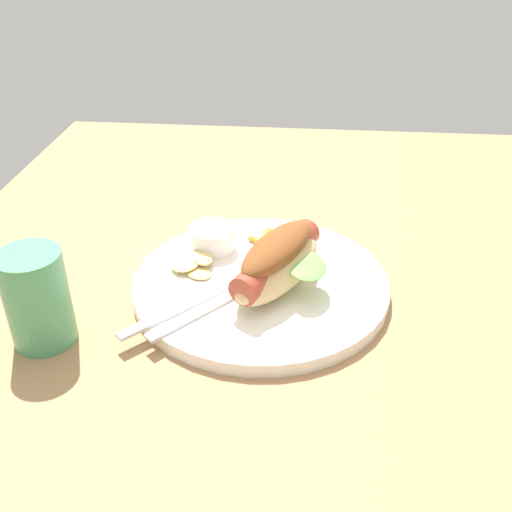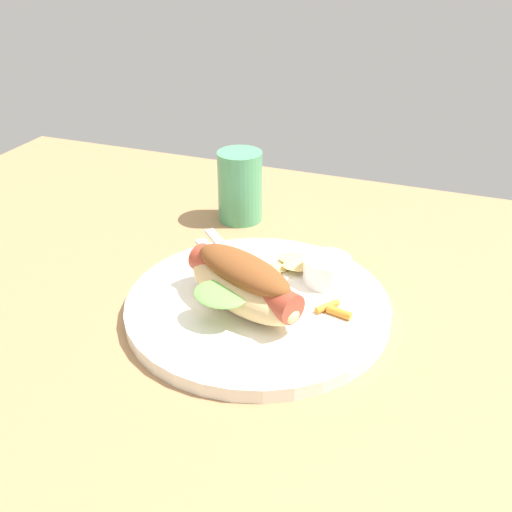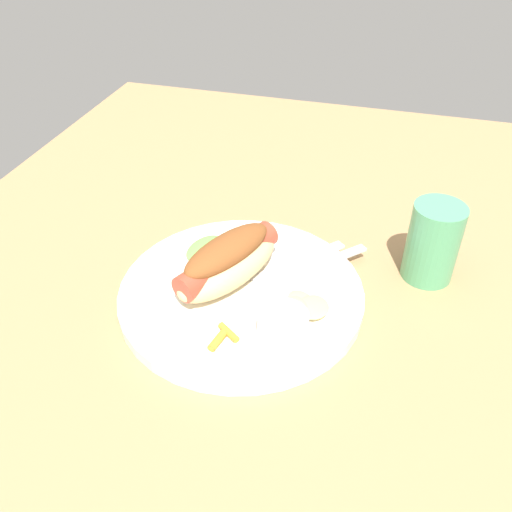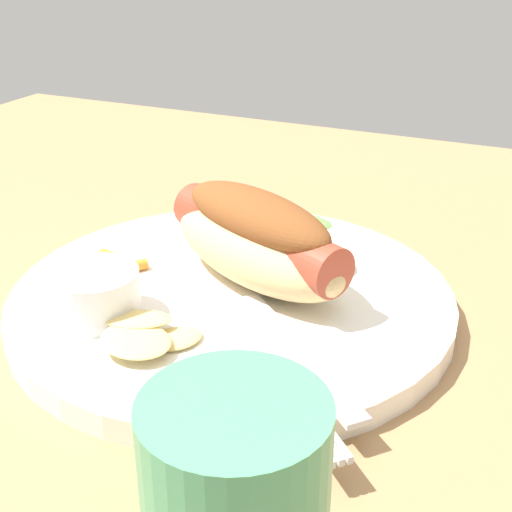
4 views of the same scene
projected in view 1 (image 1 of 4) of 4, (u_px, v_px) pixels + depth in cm
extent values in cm
cube|color=#9E754C|center=(275.00, 317.00, 65.98)|extent=(120.00, 90.00, 1.80)
cylinder|color=white|center=(261.00, 284.00, 68.47)|extent=(29.69, 29.69, 1.60)
ellipsoid|color=#DBB77A|center=(277.00, 266.00, 65.79)|extent=(16.80, 12.48, 4.94)
cylinder|color=#A33D28|center=(278.00, 260.00, 65.34)|extent=(14.91, 9.48, 3.30)
ellipsoid|color=brown|center=(278.00, 248.00, 64.55)|extent=(14.01, 10.04, 3.06)
ellipsoid|color=#6BB74C|center=(307.00, 266.00, 64.02)|extent=(6.33, 4.90, 1.22)
cylinder|color=white|center=(212.00, 238.00, 73.00)|extent=(5.60, 5.60, 3.04)
cube|color=silver|center=(193.00, 302.00, 63.74)|extent=(9.40, 9.20, 0.40)
cube|color=silver|center=(130.00, 329.00, 59.86)|extent=(2.50, 2.45, 0.40)
cube|color=silver|center=(132.00, 331.00, 59.57)|extent=(2.50, 2.45, 0.40)
cube|color=silver|center=(134.00, 333.00, 59.28)|extent=(2.50, 2.45, 0.40)
cube|color=silver|center=(203.00, 310.00, 62.59)|extent=(11.40, 10.43, 0.36)
ellipsoid|color=#E6C771|center=(199.00, 273.00, 68.54)|extent=(3.81, 4.04, 0.50)
ellipsoid|color=#E6C771|center=(186.00, 262.00, 69.74)|extent=(4.56, 3.81, 0.82)
ellipsoid|color=#E6C771|center=(202.00, 257.00, 70.36)|extent=(4.80, 3.81, 0.75)
cylinder|color=orange|center=(259.00, 242.00, 74.48)|extent=(2.39, 2.90, 0.79)
cylinder|color=orange|center=(266.00, 236.00, 75.68)|extent=(2.88, 1.48, 0.92)
cylinder|color=#4C9E6B|center=(37.00, 298.00, 58.66)|extent=(6.44, 6.44, 10.36)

